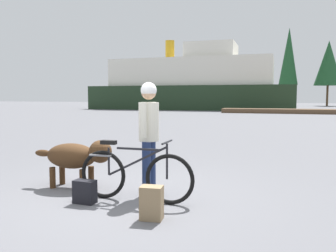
% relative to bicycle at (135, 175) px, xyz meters
% --- Properties ---
extents(ground_plane, '(160.00, 160.00, 0.00)m').
position_rel_bicycle_xyz_m(ground_plane, '(-0.31, 0.06, -0.40)').
color(ground_plane, slate).
extents(bicycle, '(1.81, 0.44, 0.93)m').
position_rel_bicycle_xyz_m(bicycle, '(0.00, 0.00, 0.00)').
color(bicycle, black).
rests_on(bicycle, ground_plane).
extents(person_cyclist, '(0.32, 0.53, 1.79)m').
position_rel_bicycle_xyz_m(person_cyclist, '(0.07, 0.41, 0.69)').
color(person_cyclist, navy).
rests_on(person_cyclist, ground_plane).
extents(dog, '(1.48, 0.51, 0.84)m').
position_rel_bicycle_xyz_m(dog, '(-1.24, 0.41, 0.15)').
color(dog, '#472D19').
rests_on(dog, ground_plane).
extents(backpack, '(0.30, 0.23, 0.43)m').
position_rel_bicycle_xyz_m(backpack, '(0.52, -0.66, -0.18)').
color(backpack, '#8C7251').
rests_on(backpack, ground_plane).
extents(handbag_pannier, '(0.33, 0.19, 0.34)m').
position_rel_bicycle_xyz_m(handbag_pannier, '(-0.66, -0.32, -0.23)').
color(handbag_pannier, black).
rests_on(handbag_pannier, ground_plane).
extents(dock_pier, '(19.27, 2.28, 0.40)m').
position_rel_bicycle_xyz_m(dock_pier, '(6.52, 29.17, -0.20)').
color(dock_pier, brown).
rests_on(dock_pier, ground_plane).
extents(ferry_boat, '(23.62, 8.70, 8.36)m').
position_rel_bicycle_xyz_m(ferry_boat, '(-8.00, 36.97, 2.51)').
color(ferry_boat, '#1E331E').
rests_on(ferry_boat, ground_plane).
extents(pine_tree_far_left, '(2.92, 2.92, 11.43)m').
position_rel_bicycle_xyz_m(pine_tree_far_left, '(-14.03, 57.73, 6.75)').
color(pine_tree_far_left, '#4C331E').
rests_on(pine_tree_far_left, ground_plane).
extents(pine_tree_center, '(2.97, 2.97, 12.51)m').
position_rel_bicycle_xyz_m(pine_tree_center, '(3.33, 55.48, 7.50)').
color(pine_tree_center, '#4C331E').
rests_on(pine_tree_center, ground_plane).
extents(pine_tree_far_right, '(4.23, 4.23, 10.33)m').
position_rel_bicycle_xyz_m(pine_tree_far_right, '(9.35, 56.50, 6.39)').
color(pine_tree_far_right, '#4C331E').
rests_on(pine_tree_far_right, ground_plane).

